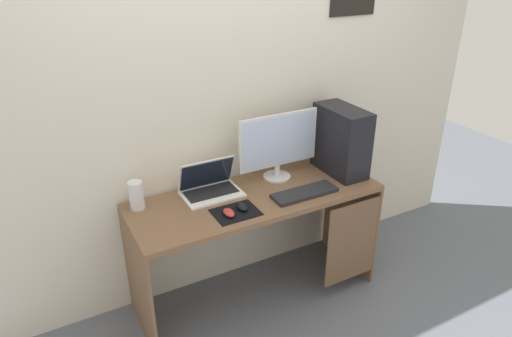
% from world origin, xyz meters
% --- Properties ---
extents(ground_plane, '(8.00, 8.00, 0.00)m').
position_xyz_m(ground_plane, '(0.00, 0.00, 0.00)').
color(ground_plane, slate).
extents(wall_back, '(4.00, 0.05, 2.60)m').
position_xyz_m(wall_back, '(0.00, 0.33, 1.30)').
color(wall_back, beige).
rests_on(wall_back, ground_plane).
extents(desk, '(1.57, 0.57, 0.77)m').
position_xyz_m(desk, '(0.02, -0.01, 0.62)').
color(desk, brown).
rests_on(desk, ground_plane).
extents(pc_tower, '(0.20, 0.40, 0.45)m').
position_xyz_m(pc_tower, '(0.65, 0.03, 1.00)').
color(pc_tower, black).
rests_on(pc_tower, desk).
extents(monitor, '(0.56, 0.18, 0.44)m').
position_xyz_m(monitor, '(0.24, 0.14, 1.01)').
color(monitor, silver).
rests_on(monitor, desk).
extents(laptop, '(0.36, 0.24, 0.22)m').
position_xyz_m(laptop, '(-0.24, 0.15, 0.82)').
color(laptop, white).
rests_on(laptop, desk).
extents(speaker, '(0.08, 0.08, 0.17)m').
position_xyz_m(speaker, '(-0.68, 0.19, 0.86)').
color(speaker, silver).
rests_on(speaker, desk).
extents(keyboard, '(0.42, 0.14, 0.02)m').
position_xyz_m(keyboard, '(0.26, -0.14, 0.78)').
color(keyboard, '#232326').
rests_on(keyboard, desk).
extents(mousepad, '(0.26, 0.20, 0.00)m').
position_xyz_m(mousepad, '(-0.20, -0.13, 0.78)').
color(mousepad, black).
rests_on(mousepad, desk).
extents(mouse_left, '(0.06, 0.10, 0.03)m').
position_xyz_m(mouse_left, '(-0.16, -0.12, 0.79)').
color(mouse_left, black).
rests_on(mouse_left, mousepad).
extents(mouse_right, '(0.06, 0.10, 0.03)m').
position_xyz_m(mouse_right, '(-0.25, -0.14, 0.79)').
color(mouse_right, '#B23333').
rests_on(mouse_right, mousepad).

